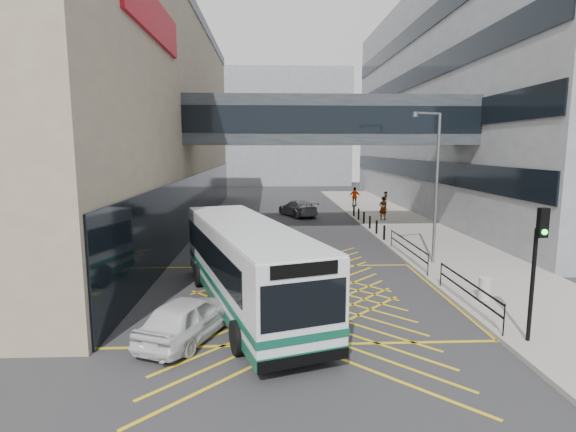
{
  "coord_description": "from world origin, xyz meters",
  "views": [
    {
      "loc": [
        -0.92,
        -17.1,
        5.78
      ],
      "look_at": [
        0.0,
        4.0,
        2.6
      ],
      "focal_mm": 28.0,
      "sensor_mm": 36.0,
      "label": 1
    }
  ],
  "objects": [
    {
      "name": "ground",
      "position": [
        0.0,
        0.0,
        0.0
      ],
      "size": [
        120.0,
        120.0,
        0.0
      ],
      "primitive_type": "plane",
      "color": "#333335"
    },
    {
      "name": "building_whsmith",
      "position": [
        -17.98,
        16.0,
        8.0
      ],
      "size": [
        24.17,
        42.0,
        16.0
      ],
      "color": "gray",
      "rests_on": "ground"
    },
    {
      "name": "building_right",
      "position": [
        23.98,
        24.0,
        10.0
      ],
      "size": [
        24.09,
        44.0,
        20.0
      ],
      "color": "gray",
      "rests_on": "ground"
    },
    {
      "name": "building_far",
      "position": [
        -2.0,
        60.0,
        9.0
      ],
      "size": [
        28.0,
        16.0,
        18.0
      ],
      "primitive_type": "cube",
      "color": "gray",
      "rests_on": "ground"
    },
    {
      "name": "skybridge",
      "position": [
        3.0,
        12.0,
        7.5
      ],
      "size": [
        20.0,
        4.1,
        3.0
      ],
      "color": "#30353A",
      "rests_on": "ground"
    },
    {
      "name": "pavement",
      "position": [
        9.0,
        15.0,
        0.08
      ],
      "size": [
        6.0,
        54.0,
        0.16
      ],
      "primitive_type": "cube",
      "color": "#9A958C",
      "rests_on": "ground"
    },
    {
      "name": "box_junction",
      "position": [
        0.0,
        0.0,
        0.0
      ],
      "size": [
        12.0,
        9.0,
        0.01
      ],
      "color": "gold",
      "rests_on": "ground"
    },
    {
      "name": "bus",
      "position": [
        -1.76,
        -1.13,
        1.66
      ],
      "size": [
        5.8,
        11.29,
        3.1
      ],
      "rotation": [
        0.0,
        0.0,
        0.31
      ],
      "color": "silver",
      "rests_on": "ground"
    },
    {
      "name": "car_white",
      "position": [
        -3.39,
        -3.91,
        0.69
      ],
      "size": [
        3.28,
        4.68,
        1.38
      ],
      "primitive_type": "imported",
      "rotation": [
        0.0,
        0.0,
        2.75
      ],
      "color": "silver",
      "rests_on": "ground"
    },
    {
      "name": "car_dark",
      "position": [
        -1.31,
        9.08,
        0.8
      ],
      "size": [
        3.34,
        5.5,
        1.61
      ],
      "primitive_type": "imported",
      "rotation": [
        0.0,
        0.0,
        2.87
      ],
      "color": "black",
      "rests_on": "ground"
    },
    {
      "name": "car_silver",
      "position": [
        1.58,
        21.29,
        0.73
      ],
      "size": [
        3.63,
        5.11,
        1.47
      ],
      "primitive_type": "imported",
      "rotation": [
        0.0,
        0.0,
        3.53
      ],
      "color": "gray",
      "rests_on": "ground"
    },
    {
      "name": "traffic_light",
      "position": [
        6.74,
        -4.94,
        2.76
      ],
      "size": [
        0.29,
        0.47,
        3.99
      ],
      "rotation": [
        0.0,
        0.0,
        0.09
      ],
      "color": "black",
      "rests_on": "pavement"
    },
    {
      "name": "street_lamp",
      "position": [
        7.11,
        4.33,
        4.32
      ],
      "size": [
        1.62,
        0.76,
        7.31
      ],
      "rotation": [
        0.0,
        0.0,
        0.35
      ],
      "color": "slate",
      "rests_on": "pavement"
    },
    {
      "name": "litter_bin",
      "position": [
        7.21,
        -1.14,
        0.57
      ],
      "size": [
        0.47,
        0.47,
        0.82
      ],
      "primitive_type": "cylinder",
      "color": "#ADA89E",
      "rests_on": "pavement"
    },
    {
      "name": "kerb_railings",
      "position": [
        6.15,
        1.78,
        0.88
      ],
      "size": [
        0.05,
        12.54,
        1.0
      ],
      "color": "black",
      "rests_on": "pavement"
    },
    {
      "name": "bollards",
      "position": [
        6.25,
        15.0,
        0.61
      ],
      "size": [
        0.14,
        10.14,
        0.9
      ],
      "color": "black",
      "rests_on": "pavement"
    },
    {
      "name": "pedestrian_a",
      "position": [
        8.13,
        17.77,
        1.09
      ],
      "size": [
        0.85,
        0.7,
        1.85
      ],
      "primitive_type": "imported",
      "rotation": [
        0.0,
        0.0,
        3.41
      ],
      "color": "gray",
      "rests_on": "pavement"
    },
    {
      "name": "pedestrian_b",
      "position": [
        9.93,
        23.67,
        1.0
      ],
      "size": [
        0.94,
        0.74,
        1.68
      ],
      "primitive_type": "imported",
      "rotation": [
        0.0,
        0.0,
        0.37
      ],
      "color": "gray",
      "rests_on": "pavement"
    },
    {
      "name": "pedestrian_c",
      "position": [
        7.51,
        26.23,
        1.1
      ],
      "size": [
        1.17,
        0.67,
        1.88
      ],
      "primitive_type": "imported",
      "rotation": [
        0.0,
        0.0,
        3.02
      ],
      "color": "gray",
      "rests_on": "pavement"
    }
  ]
}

